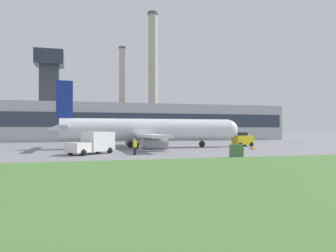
{
  "coord_description": "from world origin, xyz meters",
  "views": [
    {
      "loc": [
        -9.12,
        -46.63,
        2.78
      ],
      "look_at": [
        4.24,
        0.2,
        3.23
      ],
      "focal_mm": 35.0,
      "sensor_mm": 36.0,
      "label": 1
    }
  ],
  "objects_px": {
    "pushback_tug": "(243,140)",
    "ground_crew_person": "(135,147)",
    "baggage_truck": "(94,143)",
    "airplane": "(147,130)"
  },
  "relations": [
    {
      "from": "pushback_tug",
      "to": "baggage_truck",
      "type": "height_order",
      "value": "baggage_truck"
    },
    {
      "from": "pushback_tug",
      "to": "ground_crew_person",
      "type": "bearing_deg",
      "value": -148.11
    },
    {
      "from": "pushback_tug",
      "to": "ground_crew_person",
      "type": "relative_size",
      "value": 2.0
    },
    {
      "from": "airplane",
      "to": "ground_crew_person",
      "type": "relative_size",
      "value": 16.33
    },
    {
      "from": "ground_crew_person",
      "to": "baggage_truck",
      "type": "bearing_deg",
      "value": 147.67
    },
    {
      "from": "pushback_tug",
      "to": "baggage_truck",
      "type": "bearing_deg",
      "value": -158.07
    },
    {
      "from": "airplane",
      "to": "ground_crew_person",
      "type": "bearing_deg",
      "value": -108.01
    },
    {
      "from": "airplane",
      "to": "pushback_tug",
      "type": "bearing_deg",
      "value": 0.33
    },
    {
      "from": "pushback_tug",
      "to": "ground_crew_person",
      "type": "height_order",
      "value": "pushback_tug"
    },
    {
      "from": "ground_crew_person",
      "to": "pushback_tug",
      "type": "bearing_deg",
      "value": 31.89
    }
  ]
}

